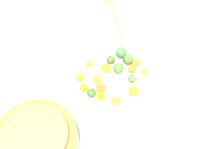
{
  "coord_description": "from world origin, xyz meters",
  "views": [
    {
      "loc": [
        -0.57,
        -0.27,
        1.07
      ],
      "look_at": [
        0.0,
        -0.04,
        0.11
      ],
      "focal_mm": 53.32,
      "sensor_mm": 36.0,
      "label": 1
    }
  ],
  "objects": [
    {
      "name": "carrot_slice_11",
      "position": [
        -0.09,
        -0.04,
        0.1
      ],
      "size": [
        0.04,
        0.04,
        0.01
      ],
      "primitive_type": "cylinder",
      "rotation": [
        0.0,
        0.0,
        1.94
      ],
      "color": "orange",
      "rests_on": "serving_bowl_carrots"
    },
    {
      "name": "carrot_slice_0",
      "position": [
        -0.08,
        0.03,
        0.1
      ],
      "size": [
        0.03,
        0.03,
        0.01
      ],
      "primitive_type": "cylinder",
      "rotation": [
        0.0,
        0.0,
        4.93
      ],
      "color": "orange",
      "rests_on": "serving_bowl_carrots"
    },
    {
      "name": "carrot_slice_5",
      "position": [
        -0.03,
        -0.13,
        0.1
      ],
      "size": [
        0.04,
        0.04,
        0.01
      ],
      "primitive_type": "cylinder",
      "rotation": [
        0.0,
        0.0,
        1.35
      ],
      "color": "orange",
      "rests_on": "serving_bowl_carrots"
    },
    {
      "name": "brussels_sprout_0",
      "position": [
        0.01,
        -0.11,
        0.11
      ],
      "size": [
        0.03,
        0.03,
        0.03
      ],
      "primitive_type": "sphere",
      "color": "#5A8636",
      "rests_on": "serving_bowl_carrots"
    },
    {
      "name": "wooden_spoon",
      "position": [
        0.37,
        0.11,
        0.03
      ],
      "size": [
        0.28,
        0.22,
        0.01
      ],
      "color": "tan",
      "rests_on": "tabletop"
    },
    {
      "name": "carrot_slice_1",
      "position": [
        0.09,
        -0.1,
        0.1
      ],
      "size": [
        0.04,
        0.04,
        0.01
      ],
      "primitive_type": "cylinder",
      "rotation": [
        0.0,
        0.0,
        4.24
      ],
      "color": "orange",
      "rests_on": "serving_bowl_carrots"
    },
    {
      "name": "carrot_slice_2",
      "position": [
        -0.06,
        -0.03,
        0.1
      ],
      "size": [
        0.05,
        0.05,
        0.01
      ],
      "primitive_type": "cylinder",
      "rotation": [
        0.0,
        0.0,
        2.77
      ],
      "color": "orange",
      "rests_on": "serving_bowl_carrots"
    },
    {
      "name": "brussels_sprout_3",
      "position": [
        0.03,
        -0.05,
        0.11
      ],
      "size": [
        0.04,
        0.04,
        0.04
      ],
      "primitive_type": "sphere",
      "color": "olive",
      "rests_on": "serving_bowl_carrots"
    },
    {
      "name": "carrot_slice_9",
      "position": [
        -0.03,
        -0.0,
        0.1
      ],
      "size": [
        0.04,
        0.04,
        0.01
      ],
      "primitive_type": "cylinder",
      "rotation": [
        0.0,
        0.0,
        1.05
      ],
      "color": "orange",
      "rests_on": "serving_bowl_carrots"
    },
    {
      "name": "carrot_slice_4",
      "position": [
        0.05,
        -0.1,
        0.1
      ],
      "size": [
        0.04,
        0.04,
        0.01
      ],
      "primitive_type": "cylinder",
      "rotation": [
        0.0,
        0.0,
        1.7
      ],
      "color": "orange",
      "rests_on": "serving_bowl_carrots"
    },
    {
      "name": "carrot_slice_8",
      "position": [
        0.06,
        -0.14,
        0.1
      ],
      "size": [
        0.03,
        0.03,
        0.01
      ],
      "primitive_type": "cylinder",
      "rotation": [
        0.0,
        0.0,
        1.49
      ],
      "color": "orange",
      "rests_on": "serving_bowl_carrots"
    },
    {
      "name": "carrot_slice_6",
      "position": [
        0.02,
        0.05,
        0.1
      ],
      "size": [
        0.03,
        0.03,
        0.01
      ],
      "primitive_type": "cylinder",
      "rotation": [
        0.0,
        0.0,
        1.33
      ],
      "color": "orange",
      "rests_on": "serving_bowl_carrots"
    },
    {
      "name": "carrot_slice_3",
      "position": [
        0.02,
        -0.01,
        0.1
      ],
      "size": [
        0.05,
        0.05,
        0.01
      ],
      "primitive_type": "cylinder",
      "rotation": [
        0.0,
        0.0,
        1.24
      ],
      "color": "orange",
      "rests_on": "serving_bowl_carrots"
    },
    {
      "name": "brussels_sprout_2",
      "position": [
        0.1,
        -0.04,
        0.12
      ],
      "size": [
        0.04,
        0.04,
        0.04
      ],
      "primitive_type": "sphere",
      "color": "#528942",
      "rests_on": "serving_bowl_carrots"
    },
    {
      "name": "brussels_sprout_4",
      "position": [
        0.06,
        -0.02,
        0.11
      ],
      "size": [
        0.03,
        0.03,
        0.03
      ],
      "primitive_type": "sphere",
      "color": "#556E26",
      "rests_on": "serving_bowl_carrots"
    },
    {
      "name": "tabletop",
      "position": [
        0.0,
        0.0,
        0.01
      ],
      "size": [
        2.4,
        2.4,
        0.02
      ],
      "primitive_type": "cube",
      "color": "silver",
      "rests_on": "ground"
    },
    {
      "name": "carrot_slice_7",
      "position": [
        -0.08,
        -0.09,
        0.1
      ],
      "size": [
        0.04,
        0.04,
        0.01
      ],
      "primitive_type": "cylinder",
      "rotation": [
        0.0,
        0.0,
        0.38
      ],
      "color": "orange",
      "rests_on": "serving_bowl_carrots"
    },
    {
      "name": "serving_bowl_carrots",
      "position": [
        0.0,
        -0.04,
        0.06
      ],
      "size": [
        0.29,
        0.29,
        0.08
      ],
      "primitive_type": "cylinder",
      "color": "white",
      "rests_on": "tabletop"
    },
    {
      "name": "brussels_sprout_1",
      "position": [
        0.08,
        -0.07,
        0.11
      ],
      "size": [
        0.04,
        0.04,
        0.04
      ],
      "primitive_type": "sphere",
      "color": "#568035",
      "rests_on": "serving_bowl_carrots"
    },
    {
      "name": "carrot_slice_10",
      "position": [
        -0.05,
        0.06,
        0.1
      ],
      "size": [
        0.04,
        0.04,
        0.01
      ],
      "primitive_type": "cylinder",
      "rotation": [
        0.0,
        0.0,
        0.33
      ],
      "color": "orange",
      "rests_on": "serving_bowl_carrots"
    },
    {
      "name": "stuffing_mound",
      "position": [
        -0.31,
        0.07,
        0.19
      ],
      "size": [
        0.2,
        0.2,
        0.03
      ],
      "primitive_type": "ellipsoid",
      "color": "tan",
      "rests_on": "metal_pot"
    },
    {
      "name": "metal_pot",
      "position": [
        -0.31,
        0.07,
        0.09
      ],
      "size": [
        0.25,
        0.25,
        0.15
      ],
      "primitive_type": "cylinder",
      "color": "#CE7B37",
      "rests_on": "tabletop"
    },
    {
      "name": "brussels_sprout_5",
      "position": [
        -0.09,
        -0.01,
        0.11
      ],
      "size": [
        0.03,
        0.03,
        0.03
      ],
      "primitive_type": "sphere",
      "color": "#44732A",
      "rests_on": "serving_bowl_carrots"
    }
  ]
}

